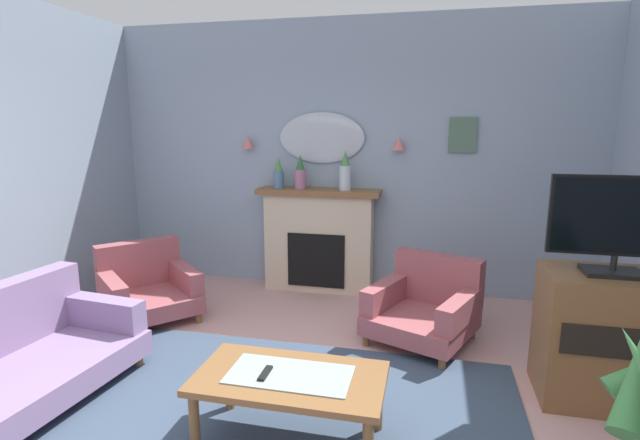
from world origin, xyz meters
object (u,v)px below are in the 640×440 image
tv_remote (265,374)px  armchair_in_corner (426,305)px  framed_picture (463,135)px  armchair_by_coffee_table (147,287)px  wall_sconce_left (248,142)px  mantel_vase_centre (345,173)px  tv_flatscreen (619,223)px  wall_mirror (322,138)px  tv_cabinet (603,337)px  fireplace (319,241)px  mantel_vase_left (300,174)px  mantel_vase_right (279,174)px  coffee_table (290,384)px  wall_sconce_right (399,143)px

tv_remote → armchair_in_corner: bearing=62.2°
framed_picture → armchair_by_coffee_table: framed_picture is taller
wall_sconce_left → armchair_in_corner: size_ratio=0.13×
mantel_vase_centre → framed_picture: bearing=8.5°
mantel_vase_centre → tv_flatscreen: mantel_vase_centre is taller
wall_mirror → wall_sconce_left: 0.85m
framed_picture → tv_cabinet: size_ratio=0.40×
fireplace → wall_mirror: 1.15m
mantel_vase_centre → wall_sconce_left: (-1.15, 0.12, 0.31)m
mantel_vase_left → armchair_by_coffee_table: (-1.26, -1.11, -1.02)m
mantel_vase_right → wall_sconce_left: 0.54m
armchair_by_coffee_table → fireplace: bearing=38.1°
tv_remote → armchair_in_corner: size_ratio=0.15×
wall_sconce_left → coffee_table: bearing=-64.7°
wall_sconce_left → tv_flatscreen: bearing=-29.6°
mantel_vase_left → wall_sconce_right: bearing=6.5°
mantel_vase_left → tv_flatscreen: bearing=-33.7°
framed_picture → tv_remote: framed_picture is taller
wall_mirror → tv_flatscreen: size_ratio=1.14×
coffee_table → tv_remote: size_ratio=6.88×
coffee_table → wall_mirror: bearing=99.2°
fireplace → wall_sconce_left: wall_sconce_left is taller
mantel_vase_left → coffee_table: bearing=-76.0°
wall_sconce_right → mantel_vase_left: bearing=-173.5°
framed_picture → tv_cabinet: framed_picture is taller
tv_flatscreen → framed_picture: bearing=114.9°
mantel_vase_centre → armchair_by_coffee_table: bearing=-147.7°
mantel_vase_right → armchair_by_coffee_table: bearing=-132.1°
wall_mirror → coffee_table: size_ratio=0.87×
wall_sconce_left → fireplace: bearing=-6.2°
wall_sconce_right → framed_picture: (0.65, 0.06, 0.09)m
armchair_by_coffee_table → tv_flatscreen: size_ratio=1.36×
tv_remote → tv_flatscreen: bearing=24.8°
mantel_vase_left → tv_remote: bearing=-79.0°
wall_mirror → tv_flatscreen: wall_mirror is taller
fireplace → tv_flatscreen: 3.03m
framed_picture → coffee_table: (-1.04, -2.82, -1.37)m
tv_remote → tv_flatscreen: tv_flatscreen is taller
tv_remote → armchair_by_coffee_table: (-1.78, 1.57, -0.15)m
mantel_vase_left → tv_flatscreen: tv_flatscreen is taller
mantel_vase_left → tv_cabinet: mantel_vase_left is taller
wall_sconce_right → coffee_table: size_ratio=0.13×
mantel_vase_right → mantel_vase_left: size_ratio=0.93×
wall_sconce_left → armchair_in_corner: wall_sconce_left is taller
wall_mirror → armchair_by_coffee_table: wall_mirror is taller
wall_mirror → framed_picture: 1.50m
tv_remote → wall_mirror: bearing=96.4°
mantel_vase_centre → tv_cabinet: size_ratio=0.47×
mantel_vase_centre → wall_sconce_right: size_ratio=3.02×
fireplace → tv_cabinet: 2.95m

